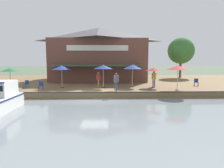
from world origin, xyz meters
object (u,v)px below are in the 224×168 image
cafe_chair_beside_entrance (26,84)px  motorboat_outer_channel (0,99)px  patio_umbrella_by_entrance (103,67)px  person_near_entrance (116,80)px  tree_upstream_bank (180,51)px  patio_umbrella_far_corner (154,69)px  person_mid_patio (154,77)px  tree_behind_restaurant (90,53)px  patio_umbrella_near_quay_edge (178,68)px  patio_umbrella_back_row (10,70)px  waterfront_restaurant (99,53)px  patio_umbrella_mid_patio_left (62,68)px  cafe_chair_under_first_umbrella (41,85)px  person_at_quay_edge (99,78)px  cafe_chair_mid_patio (196,82)px  patio_umbrella_mid_patio_right (133,67)px

cafe_chair_beside_entrance → motorboat_outer_channel: size_ratio=0.15×
patio_umbrella_by_entrance → person_near_entrance: bearing=27.9°
person_near_entrance → tree_upstream_bank: tree_upstream_bank is taller
patio_umbrella_far_corner → person_mid_patio: patio_umbrella_far_corner is taller
tree_upstream_bank → tree_behind_restaurant: bearing=-103.3°
patio_umbrella_near_quay_edge → motorboat_outer_channel: 15.65m
patio_umbrella_back_row → patio_umbrella_near_quay_edge: 17.56m
waterfront_restaurant → patio_umbrella_mid_patio_left: size_ratio=5.81×
patio_umbrella_near_quay_edge → person_near_entrance: patio_umbrella_near_quay_edge is taller
cafe_chair_beside_entrance → cafe_chair_under_first_umbrella: bearing=59.1°
cafe_chair_under_first_umbrella → tree_behind_restaurant: size_ratio=0.13×
patio_umbrella_near_quay_edge → person_at_quay_edge: (-2.64, -7.92, -1.20)m
cafe_chair_under_first_umbrella → tree_upstream_bank: 23.99m
patio_umbrella_near_quay_edge → person_mid_patio: 3.30m
cafe_chair_mid_patio → person_near_entrance: size_ratio=0.49×
waterfront_restaurant → cafe_chair_mid_patio: bearing=54.2°
cafe_chair_mid_patio → motorboat_outer_channel: bearing=-64.0°
patio_umbrella_by_entrance → tree_behind_restaurant: size_ratio=0.37×
patio_umbrella_near_quay_edge → cafe_chair_mid_patio: bearing=134.1°
patio_umbrella_back_row → tree_upstream_bank: (-12.18, 23.02, 2.53)m
patio_umbrella_by_entrance → patio_umbrella_near_quay_edge: bearing=74.4°
patio_umbrella_by_entrance → patio_umbrella_mid_patio_left: bearing=-90.9°
patio_umbrella_back_row → patio_umbrella_mid_patio_left: 5.57m
person_mid_patio → tree_behind_restaurant: tree_behind_restaurant is taller
patio_umbrella_by_entrance → cafe_chair_under_first_umbrella: 6.67m
cafe_chair_mid_patio → cafe_chair_beside_entrance: bearing=-85.6°
patio_umbrella_by_entrance → cafe_chair_beside_entrance: size_ratio=2.94×
patio_umbrella_far_corner → patio_umbrella_back_row: bearing=-90.7°
cafe_chair_beside_entrance → tree_upstream_bank: bearing=120.7°
waterfront_restaurant → patio_umbrella_near_quay_edge: bearing=34.9°
patio_umbrella_near_quay_edge → cafe_chair_under_first_umbrella: (-0.76, -13.68, -1.77)m
patio_umbrella_far_corner → tree_behind_restaurant: size_ratio=0.33×
patio_umbrella_back_row → motorboat_outer_channel: 8.40m
person_mid_patio → tree_upstream_bank: tree_upstream_bank is taller
patio_umbrella_by_entrance → patio_umbrella_mid_patio_right: (-0.49, 3.24, 0.01)m
person_at_quay_edge → cafe_chair_beside_entrance: bearing=-84.4°
patio_umbrella_near_quay_edge → tree_upstream_bank: tree_upstream_bank is taller
waterfront_restaurant → person_near_entrance: 12.58m
patio_umbrella_near_quay_edge → tree_behind_restaurant: tree_behind_restaurant is taller
patio_umbrella_far_corner → tree_behind_restaurant: (-16.08, -8.18, 2.28)m
person_near_entrance → motorboat_outer_channel: person_near_entrance is taller
cafe_chair_under_first_umbrella → tree_upstream_bank: size_ratio=0.12×
patio_umbrella_far_corner → cafe_chair_beside_entrance: (0.19, -13.69, -1.50)m
patio_umbrella_back_row → tree_upstream_bank: size_ratio=0.32×
cafe_chair_mid_patio → motorboat_outer_channel: motorboat_outer_channel is taller
tree_upstream_bank → patio_umbrella_mid_patio_left: bearing=-54.8°
person_mid_patio → patio_umbrella_far_corner: bearing=-17.3°
person_at_quay_edge → motorboat_outer_channel: 10.47m
patio_umbrella_mid_patio_right → person_at_quay_edge: patio_umbrella_mid_patio_right is taller
person_at_quay_edge → person_near_entrance: person_near_entrance is taller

